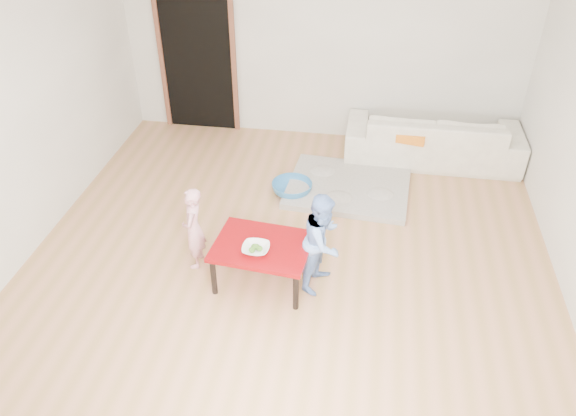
% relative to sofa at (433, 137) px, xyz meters
% --- Properties ---
extents(floor, '(5.00, 5.00, 0.01)m').
position_rel_sofa_xyz_m(floor, '(-1.43, -2.05, -0.31)').
color(floor, '#B1834C').
rests_on(floor, ground).
extents(back_wall, '(5.00, 0.02, 2.60)m').
position_rel_sofa_xyz_m(back_wall, '(-1.43, 0.45, 0.99)').
color(back_wall, white).
rests_on(back_wall, floor).
extents(left_wall, '(0.02, 5.00, 2.60)m').
position_rel_sofa_xyz_m(left_wall, '(-3.93, -2.05, 0.99)').
color(left_wall, white).
rests_on(left_wall, floor).
extents(doorway, '(1.02, 0.08, 2.11)m').
position_rel_sofa_xyz_m(doorway, '(-3.03, 0.43, 0.72)').
color(doorway, brown).
rests_on(doorway, back_wall).
extents(sofa, '(2.09, 0.82, 0.61)m').
position_rel_sofa_xyz_m(sofa, '(0.00, 0.00, 0.00)').
color(sofa, white).
rests_on(sofa, floor).
extents(cushion, '(0.46, 0.42, 0.11)m').
position_rel_sofa_xyz_m(cushion, '(-0.31, -0.26, 0.15)').
color(cushion, orange).
rests_on(cushion, sofa).
extents(red_table, '(0.91, 0.72, 0.42)m').
position_rel_sofa_xyz_m(red_table, '(-1.62, -2.52, -0.09)').
color(red_table, maroon).
rests_on(red_table, floor).
extents(bowl, '(0.24, 0.24, 0.06)m').
position_rel_sofa_xyz_m(bowl, '(-1.65, -2.62, 0.15)').
color(bowl, white).
rests_on(bowl, red_table).
extents(broccoli, '(0.12, 0.12, 0.06)m').
position_rel_sofa_xyz_m(broccoli, '(-1.65, -2.62, 0.15)').
color(broccoli, '#2D5919').
rests_on(broccoli, red_table).
extents(child_pink, '(0.23, 0.32, 0.83)m').
position_rel_sofa_xyz_m(child_pink, '(-2.29, -2.38, 0.11)').
color(child_pink, '#F46F83').
rests_on(child_pink, floor).
extents(child_blue, '(0.49, 0.55, 0.95)m').
position_rel_sofa_xyz_m(child_blue, '(-1.09, -2.46, 0.17)').
color(child_blue, '#5C88D7').
rests_on(child_blue, floor).
extents(basin, '(0.45, 0.45, 0.14)m').
position_rel_sofa_xyz_m(basin, '(-1.58, -1.06, -0.23)').
color(basin, '#317CBC').
rests_on(basin, floor).
extents(blanket, '(1.43, 1.22, 0.07)m').
position_rel_sofa_xyz_m(blanket, '(-0.95, -0.87, -0.27)').
color(blanket, '#BAB1A4').
rests_on(blanket, floor).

